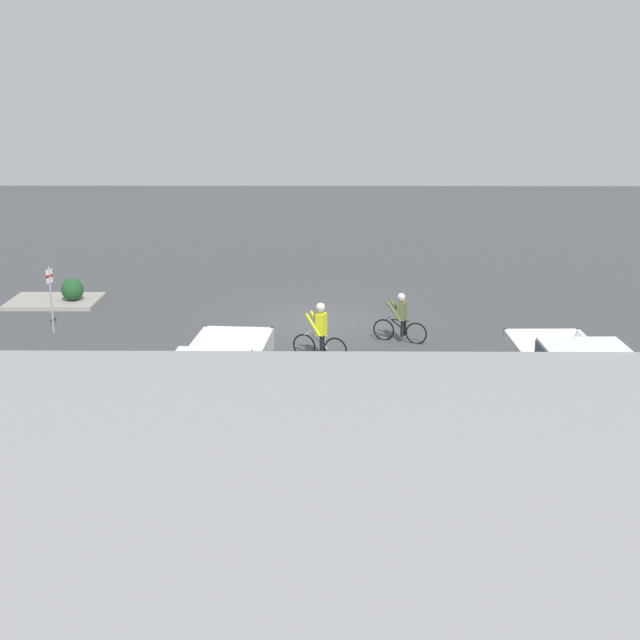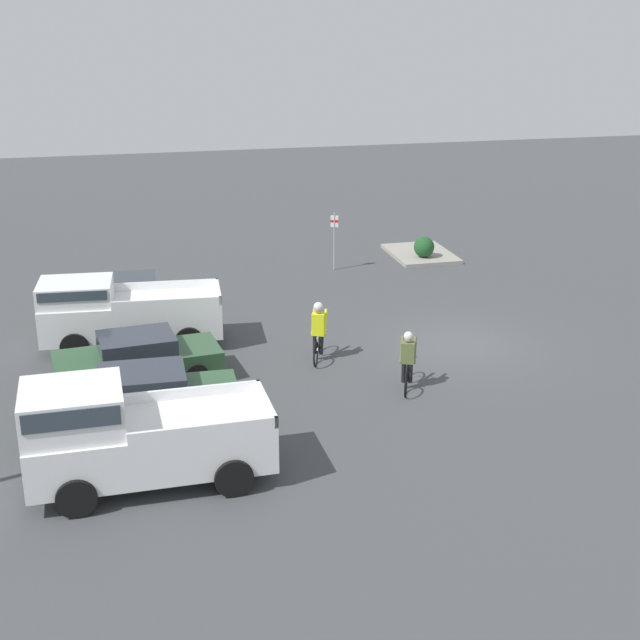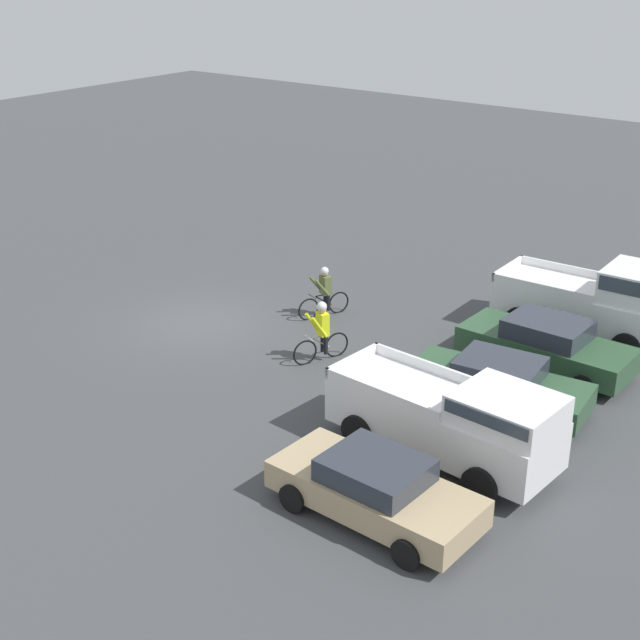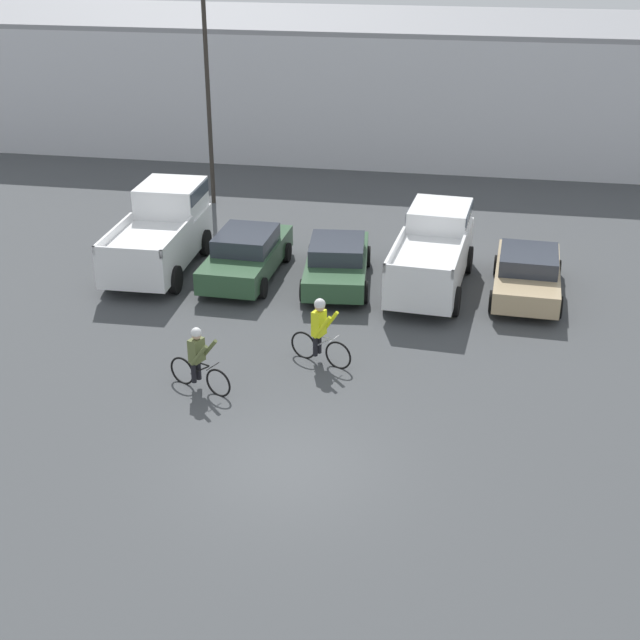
{
  "view_description": "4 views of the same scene",
  "coord_description": "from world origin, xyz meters",
  "px_view_note": "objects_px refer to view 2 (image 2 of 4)",
  "views": [
    {
      "loc": [
        -0.42,
        30.15,
        8.21
      ],
      "look_at": [
        -0.19,
        4.43,
        1.2
      ],
      "focal_mm": 50.0,
      "sensor_mm": 36.0,
      "label": 1
    },
    {
      "loc": [
        -23.58,
        10.13,
        9.71
      ],
      "look_at": [
        -0.19,
        4.43,
        1.2
      ],
      "focal_mm": 50.0,
      "sensor_mm": 36.0,
      "label": 2
    },
    {
      "loc": [
        17.63,
        17.94,
        10.83
      ],
      "look_at": [
        -0.19,
        4.43,
        1.2
      ],
      "focal_mm": 50.0,
      "sensor_mm": 36.0,
      "label": 3
    },
    {
      "loc": [
        3.35,
        -14.93,
        10.49
      ],
      "look_at": [
        -0.19,
        4.43,
        1.2
      ],
      "focal_mm": 50.0,
      "sensor_mm": 36.0,
      "label": 4
    }
  ],
  "objects_px": {
    "sedan_0": "(143,399)",
    "fire_lane_sign": "(334,236)",
    "cyclist_1": "(408,360)",
    "cyclist_0": "(318,330)",
    "pickup_truck_1": "(120,312)",
    "sedan_2": "(126,297)",
    "pickup_truck_0": "(129,433)",
    "sedan_1": "(138,358)",
    "shrub": "(424,247)"
  },
  "relations": [
    {
      "from": "pickup_truck_1",
      "to": "cyclist_0",
      "type": "relative_size",
      "value": 3.06
    },
    {
      "from": "pickup_truck_1",
      "to": "cyclist_0",
      "type": "xyz_separation_m",
      "value": [
        -2.4,
        -5.5,
        -0.2
      ]
    },
    {
      "from": "cyclist_0",
      "to": "cyclist_1",
      "type": "distance_m",
      "value": 3.15
    },
    {
      "from": "sedan_0",
      "to": "shrub",
      "type": "height_order",
      "value": "sedan_0"
    },
    {
      "from": "sedan_1",
      "to": "sedan_2",
      "type": "height_order",
      "value": "sedan_2"
    },
    {
      "from": "sedan_1",
      "to": "sedan_2",
      "type": "bearing_deg",
      "value": 1.0
    },
    {
      "from": "pickup_truck_0",
      "to": "sedan_0",
      "type": "xyz_separation_m",
      "value": [
        2.81,
        -0.41,
        -0.49
      ]
    },
    {
      "from": "pickup_truck_0",
      "to": "fire_lane_sign",
      "type": "distance_m",
      "value": 17.14
    },
    {
      "from": "pickup_truck_1",
      "to": "fire_lane_sign",
      "type": "height_order",
      "value": "fire_lane_sign"
    },
    {
      "from": "pickup_truck_1",
      "to": "cyclist_1",
      "type": "relative_size",
      "value": 3.19
    },
    {
      "from": "sedan_1",
      "to": "pickup_truck_1",
      "type": "xyz_separation_m",
      "value": [
        2.83,
        0.34,
        0.42
      ]
    },
    {
      "from": "cyclist_0",
      "to": "shrub",
      "type": "bearing_deg",
      "value": -35.38
    },
    {
      "from": "sedan_0",
      "to": "pickup_truck_1",
      "type": "relative_size",
      "value": 0.86
    },
    {
      "from": "cyclist_1",
      "to": "fire_lane_sign",
      "type": "relative_size",
      "value": 0.75
    },
    {
      "from": "pickup_truck_0",
      "to": "shrub",
      "type": "bearing_deg",
      "value": -38.45
    },
    {
      "from": "cyclist_0",
      "to": "cyclist_1",
      "type": "height_order",
      "value": "cyclist_0"
    },
    {
      "from": "pickup_truck_0",
      "to": "pickup_truck_1",
      "type": "height_order",
      "value": "pickup_truck_0"
    },
    {
      "from": "pickup_truck_0",
      "to": "sedan_1",
      "type": "height_order",
      "value": "pickup_truck_0"
    },
    {
      "from": "cyclist_0",
      "to": "shrub",
      "type": "distance_m",
      "value": 11.45
    },
    {
      "from": "sedan_2",
      "to": "sedan_0",
      "type": "bearing_deg",
      "value": -179.37
    },
    {
      "from": "sedan_2",
      "to": "pickup_truck_1",
      "type": "bearing_deg",
      "value": 175.0
    },
    {
      "from": "cyclist_0",
      "to": "pickup_truck_1",
      "type": "bearing_deg",
      "value": 66.39
    },
    {
      "from": "sedan_0",
      "to": "sedan_1",
      "type": "xyz_separation_m",
      "value": [
        2.8,
        -0.0,
        -0.03
      ]
    },
    {
      "from": "cyclist_1",
      "to": "shrub",
      "type": "distance_m",
      "value": 12.83
    },
    {
      "from": "sedan_1",
      "to": "fire_lane_sign",
      "type": "xyz_separation_m",
      "value": [
        9.35,
        -7.94,
        0.67
      ]
    },
    {
      "from": "sedan_0",
      "to": "pickup_truck_0",
      "type": "bearing_deg",
      "value": 171.65
    },
    {
      "from": "shrub",
      "to": "cyclist_0",
      "type": "bearing_deg",
      "value": 144.62
    },
    {
      "from": "pickup_truck_0",
      "to": "sedan_1",
      "type": "relative_size",
      "value": 1.13
    },
    {
      "from": "sedan_1",
      "to": "sedan_2",
      "type": "xyz_separation_m",
      "value": [
        5.6,
        0.1,
        -0.01
      ]
    },
    {
      "from": "sedan_2",
      "to": "cyclist_0",
      "type": "height_order",
      "value": "cyclist_0"
    },
    {
      "from": "pickup_truck_0",
      "to": "cyclist_1",
      "type": "relative_size",
      "value": 3.05
    },
    {
      "from": "cyclist_1",
      "to": "cyclist_0",
      "type": "bearing_deg",
      "value": 35.57
    },
    {
      "from": "sedan_0",
      "to": "fire_lane_sign",
      "type": "bearing_deg",
      "value": -33.2
    },
    {
      "from": "sedan_2",
      "to": "cyclist_1",
      "type": "distance_m",
      "value": 10.49
    },
    {
      "from": "sedan_0",
      "to": "cyclist_1",
      "type": "relative_size",
      "value": 2.75
    },
    {
      "from": "sedan_2",
      "to": "cyclist_0",
      "type": "xyz_separation_m",
      "value": [
        -5.18,
        -5.25,
        0.22
      ]
    },
    {
      "from": "pickup_truck_0",
      "to": "cyclist_0",
      "type": "bearing_deg",
      "value": -42.72
    },
    {
      "from": "fire_lane_sign",
      "to": "pickup_truck_0",
      "type": "bearing_deg",
      "value": 150.79
    },
    {
      "from": "cyclist_1",
      "to": "fire_lane_sign",
      "type": "xyz_separation_m",
      "value": [
        11.48,
        -0.96,
        0.55
      ]
    },
    {
      "from": "cyclist_1",
      "to": "fire_lane_sign",
      "type": "distance_m",
      "value": 11.54
    },
    {
      "from": "sedan_0",
      "to": "fire_lane_sign",
      "type": "distance_m",
      "value": 14.53
    },
    {
      "from": "sedan_0",
      "to": "cyclist_0",
      "type": "height_order",
      "value": "cyclist_0"
    },
    {
      "from": "sedan_0",
      "to": "fire_lane_sign",
      "type": "height_order",
      "value": "fire_lane_sign"
    },
    {
      "from": "cyclist_0",
      "to": "sedan_1",
      "type": "bearing_deg",
      "value": 94.7
    },
    {
      "from": "pickup_truck_0",
      "to": "cyclist_1",
      "type": "xyz_separation_m",
      "value": [
        3.47,
        -7.4,
        -0.4
      ]
    },
    {
      "from": "cyclist_0",
      "to": "fire_lane_sign",
      "type": "relative_size",
      "value": 0.79
    },
    {
      "from": "pickup_truck_0",
      "to": "sedan_0",
      "type": "bearing_deg",
      "value": -8.35
    },
    {
      "from": "sedan_0",
      "to": "sedan_2",
      "type": "bearing_deg",
      "value": 0.63
    },
    {
      "from": "cyclist_0",
      "to": "cyclist_1",
      "type": "xyz_separation_m",
      "value": [
        -2.56,
        -1.83,
        -0.09
      ]
    },
    {
      "from": "cyclist_0",
      "to": "shrub",
      "type": "height_order",
      "value": "cyclist_0"
    }
  ]
}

